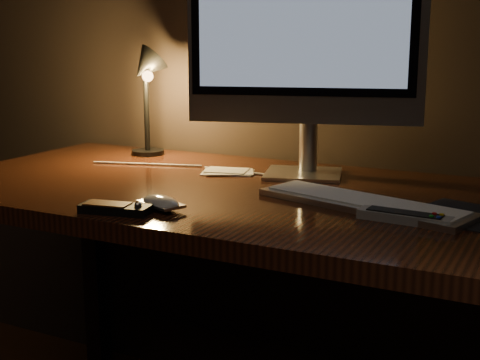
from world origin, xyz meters
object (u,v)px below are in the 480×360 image
at_px(mouse, 161,204).
at_px(tv_remote, 405,217).
at_px(media_remote, 115,208).
at_px(desk_lamp, 146,82).
at_px(keyboard, 363,203).
at_px(desk, 268,235).
at_px(monitor, 305,30).

height_order(mouse, tv_remote, tv_remote).
distance_m(media_remote, desk_lamp, 0.67).
xyz_separation_m(keyboard, tv_remote, (0.10, -0.08, 0.00)).
distance_m(desk, media_remote, 0.44).
relative_size(monitor, desk_lamp, 1.88).
relative_size(mouse, media_remote, 0.68).
relative_size(media_remote, tv_remote, 0.84).
bearing_deg(monitor, desk_lamp, 157.80).
bearing_deg(tv_remote, desk, 156.55).
bearing_deg(media_remote, monitor, 57.69).
xyz_separation_m(mouse, media_remote, (-0.06, -0.07, -0.00)).
xyz_separation_m(monitor, mouse, (-0.13, -0.44, -0.35)).
distance_m(mouse, tv_remote, 0.48).
xyz_separation_m(monitor, media_remote, (-0.20, -0.51, -0.35)).
xyz_separation_m(monitor, tv_remote, (0.33, -0.31, -0.35)).
relative_size(desk, monitor, 2.63).
distance_m(monitor, mouse, 0.58).
bearing_deg(monitor, keyboard, -61.77).
bearing_deg(mouse, media_remote, -112.71).
bearing_deg(mouse, desk_lamp, 148.09).
distance_m(desk, tv_remote, 0.44).
relative_size(monitor, tv_remote, 3.39).
xyz_separation_m(keyboard, desk_lamp, (-0.73, 0.29, 0.21)).
bearing_deg(media_remote, mouse, 35.15).
bearing_deg(tv_remote, mouse, -161.04).
bearing_deg(keyboard, mouse, -134.77).
xyz_separation_m(media_remote, tv_remote, (0.53, 0.19, 0.00)).
height_order(keyboard, desk_lamp, desk_lamp).
bearing_deg(media_remote, tv_remote, 9.15).
distance_m(monitor, tv_remote, 0.58).
distance_m(desk, desk_lamp, 0.61).
relative_size(desk, desk_lamp, 4.94).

